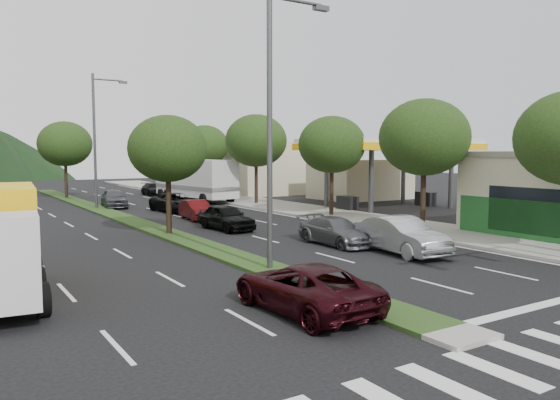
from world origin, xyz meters
TOP-DOWN VIEW (x-y plane):
  - ground at (0.00, 0.00)m, footprint 160.00×160.00m
  - sidewalk_right at (12.50, 25.00)m, footprint 5.00×90.00m
  - median at (0.00, 28.00)m, footprint 1.60×56.00m
  - crosswalk at (0.00, -2.00)m, footprint 19.00×2.20m
  - gas_canopy at (19.00, 22.00)m, footprint 12.20×8.20m
  - bldg_right_far at (19.50, 44.00)m, footprint 10.00×16.00m
  - tree_r_b at (12.00, 12.00)m, footprint 4.80×4.80m
  - tree_r_c at (12.00, 20.00)m, footprint 4.40×4.40m
  - tree_r_d at (12.00, 30.00)m, footprint 5.00×5.00m
  - tree_r_e at (12.00, 40.00)m, footprint 4.60×4.60m
  - tree_med_near at (0.00, 18.00)m, footprint 4.00×4.00m
  - tree_med_far at (0.00, 44.00)m, footprint 4.80×4.80m
  - streetlight_near at (0.21, 8.00)m, footprint 2.60×0.25m
  - streetlight_mid at (0.21, 33.00)m, footprint 2.60×0.25m
  - sedan_silver at (6.40, 7.94)m, footprint 2.09×4.85m
  - suv_maroon at (-1.78, 3.26)m, footprint 2.32×4.77m
  - car_queue_a at (3.37, 18.22)m, footprint 1.94×4.25m
  - car_queue_b at (5.48, 11.17)m, footprint 1.81×4.36m
  - car_queue_c at (3.81, 23.22)m, footprint 1.65×3.86m
  - car_queue_d at (4.36, 28.22)m, footprint 2.66×5.05m
  - car_queue_e at (1.50, 33.71)m, footprint 2.27×4.42m
  - car_queue_f at (8.19, 44.02)m, footprint 1.91×4.20m
  - motorhome at (9.00, 35.44)m, footprint 4.06×9.72m

SIDE VIEW (x-z plane):
  - ground at x=0.00m, z-range 0.00..0.00m
  - crosswalk at x=0.00m, z-range 0.00..0.01m
  - median at x=0.00m, z-range 0.00..0.12m
  - sidewalk_right at x=12.50m, z-range 0.00..0.15m
  - car_queue_f at x=8.19m, z-range 0.00..1.19m
  - car_queue_c at x=3.81m, z-range 0.00..1.24m
  - car_queue_b at x=5.48m, z-range 0.00..1.26m
  - suv_maroon at x=-1.78m, z-range 0.00..1.31m
  - car_queue_d at x=4.36m, z-range 0.00..1.35m
  - car_queue_a at x=3.37m, z-range 0.00..1.41m
  - car_queue_e at x=1.50m, z-range 0.00..1.44m
  - sedan_silver at x=6.40m, z-range 0.00..1.55m
  - motorhome at x=9.00m, z-range 0.12..3.74m
  - bldg_right_far at x=19.50m, z-range 0.00..5.20m
  - tree_med_near at x=0.00m, z-range 1.42..7.44m
  - gas_canopy at x=19.00m, z-range 2.02..7.27m
  - tree_r_c at x=12.00m, z-range 1.51..7.99m
  - tree_r_e at x=12.00m, z-range 1.54..8.25m
  - tree_med_far at x=0.00m, z-range 1.54..8.47m
  - tree_r_b at x=12.00m, z-range 1.57..8.50m
  - tree_r_d at x=12.00m, z-range 1.60..8.76m
  - streetlight_near at x=0.21m, z-range 0.58..10.58m
  - streetlight_mid at x=0.21m, z-range 0.58..10.58m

